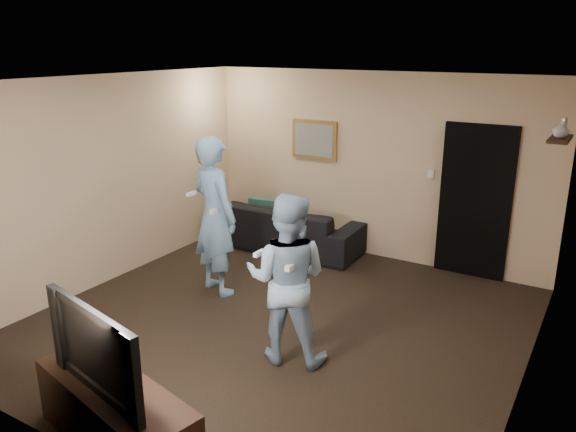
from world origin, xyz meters
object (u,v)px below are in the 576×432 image
Objects in this scene: sofa at (286,227)px; tv_console at (116,418)px; television at (108,345)px; wii_player_left at (215,216)px; wii_player_right at (287,279)px.

sofa reaches higher than tv_console.
television is at bearing 102.86° from sofa.
sofa is 1.18× the size of wii_player_left.
tv_console is (1.15, -4.37, -0.08)m from sofa.
tv_console is at bearing 102.86° from sofa.
television is at bearing -67.46° from wii_player_left.
tv_console is at bearing 0.00° from television.
television reaches higher than sofa.
tv_console is 1.90m from wii_player_right.
tv_console is 0.93× the size of wii_player_right.
tv_console is 2.95m from wii_player_left.
tv_console is 0.80× the size of wii_player_left.
wii_player_left is (0.05, -1.73, 0.63)m from sofa.
wii_player_right is (0.45, 1.75, 0.58)m from tv_console.
television is (0.00, 0.00, 0.62)m from tv_console.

